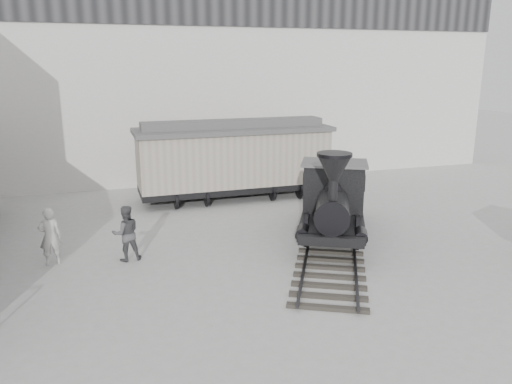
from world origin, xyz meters
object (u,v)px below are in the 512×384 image
object	(u,v)px
visitor_a	(50,236)
visitor_b	(126,233)
boxcar	(234,158)
locomotive	(333,205)

from	to	relation	value
visitor_a	visitor_b	xyz separation A→B (m)	(2.30, -0.37, -0.02)
visitor_b	boxcar	bearing A→B (deg)	-136.19
visitor_a	locomotive	bearing A→B (deg)	171.34
visitor_a	visitor_b	size ratio (longest dim) A/B	1.02
visitor_a	visitor_b	world-z (taller)	visitor_a
boxcar	visitor_a	size ratio (longest dim) A/B	4.84
boxcar	visitor_a	distance (m)	9.75
boxcar	visitor_a	bearing A→B (deg)	-142.19
locomotive	boxcar	size ratio (longest dim) A/B	1.08
boxcar	visitor_b	world-z (taller)	boxcar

